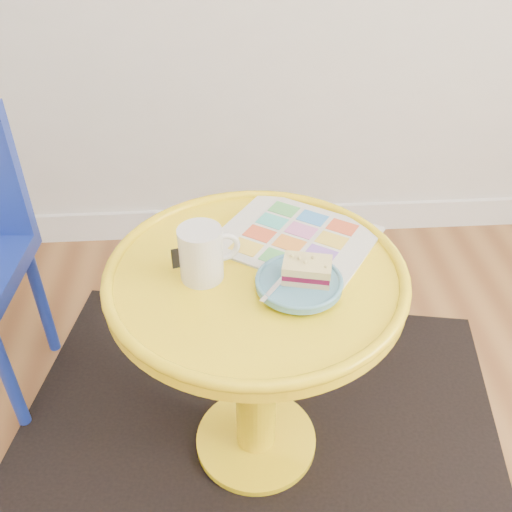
{
  "coord_description": "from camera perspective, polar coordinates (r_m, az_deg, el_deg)",
  "views": [
    {
      "loc": [
        0.03,
        0.09,
        1.33
      ],
      "look_at": [
        0.09,
        1.0,
        0.63
      ],
      "focal_mm": 40.0,
      "sensor_mm": 36.0,
      "label": 1
    }
  ],
  "objects": [
    {
      "name": "rug",
      "position": [
        1.61,
        0.0,
        -18.11
      ],
      "size": [
        1.48,
        1.32,
        0.01
      ],
      "primitive_type": "cube",
      "rotation": [
        0.0,
        0.0,
        -0.18
      ],
      "color": "black",
      "rests_on": "ground"
    },
    {
      "name": "side_table",
      "position": [
        1.28,
        0.0,
        -7.36
      ],
      "size": [
        0.62,
        0.62,
        0.59
      ],
      "color": "yellow",
      "rests_on": "ground"
    },
    {
      "name": "newspaper",
      "position": [
        1.27,
        3.95,
        1.8
      ],
      "size": [
        0.42,
        0.41,
        0.01
      ],
      "primitive_type": "cube",
      "rotation": [
        0.0,
        0.0,
        -0.59
      ],
      "color": "silver",
      "rests_on": "side_table"
    },
    {
      "name": "mug",
      "position": [
        1.13,
        -5.41,
        0.4
      ],
      "size": [
        0.12,
        0.09,
        0.11
      ],
      "rotation": [
        0.0,
        0.0,
        0.24
      ],
      "color": "silver",
      "rests_on": "side_table"
    },
    {
      "name": "plate",
      "position": [
        1.12,
        4.32,
        -2.72
      ],
      "size": [
        0.17,
        0.17,
        0.02
      ],
      "color": "teal",
      "rests_on": "newspaper"
    },
    {
      "name": "cake_slice",
      "position": [
        1.11,
        5.12,
        -1.41
      ],
      "size": [
        0.1,
        0.08,
        0.04
      ],
      "rotation": [
        0.0,
        0.0,
        -0.23
      ],
      "color": "#D3BC8C",
      "rests_on": "plate"
    },
    {
      "name": "fork",
      "position": [
        1.11,
        2.65,
        -2.38
      ],
      "size": [
        0.1,
        0.13,
        0.0
      ],
      "rotation": [
        0.0,
        0.0,
        -0.62
      ],
      "color": "silver",
      "rests_on": "plate"
    }
  ]
}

